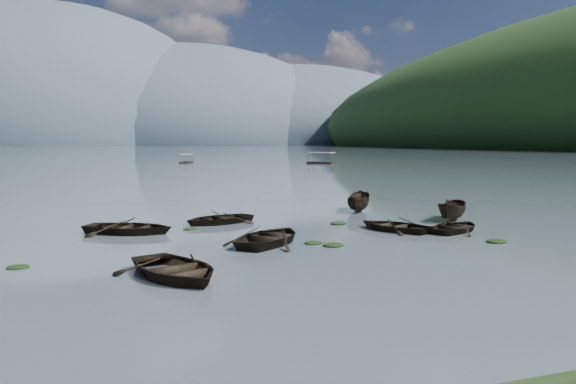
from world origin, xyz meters
name	(u,v)px	position (x,y,z in m)	size (l,w,h in m)	color
ground_plane	(386,266)	(0.00, 0.00, 0.00)	(2400.00, 2400.00, 0.00)	slate
haze_mtn_b	(55,144)	(-60.00, 900.00, 0.00)	(520.00, 520.00, 340.00)	#475666
haze_mtn_c	(188,144)	(140.00, 900.00, 0.00)	(520.00, 520.00, 260.00)	#475666
haze_mtn_d	(292,144)	(320.00, 900.00, 0.00)	(520.00, 520.00, 220.00)	#475666
rowboat_0	(175,278)	(-8.40, 0.85, 0.00)	(3.65, 5.11, 1.06)	black
rowboat_1	(271,243)	(-2.91, 6.37, 0.00)	(3.61, 5.06, 1.05)	black
rowboat_3	(394,230)	(5.01, 7.96, 0.00)	(3.16, 4.42, 0.92)	black
rowboat_4	(456,231)	(8.13, 6.52, 0.00)	(2.98, 4.17, 0.86)	black
rowboat_5	(452,220)	(10.56, 10.23, 0.00)	(1.49, 3.96, 1.53)	black
rowboat_6	(129,233)	(-9.35, 11.90, 0.00)	(3.55, 4.97, 1.03)	black
rowboat_7	(218,223)	(-3.86, 14.00, 0.00)	(3.27, 4.58, 0.95)	black
rowboat_8	(358,211)	(7.02, 16.57, 0.00)	(1.51, 4.03, 1.56)	black
weed_clump_0	(190,275)	(-7.80, 1.14, 0.00)	(0.96, 0.79, 0.21)	black
weed_clump_1	(313,244)	(-0.95, 5.55, 0.00)	(0.94, 0.75, 0.21)	black
weed_clump_2	(333,246)	(-0.25, 4.67, 0.00)	(1.05, 0.84, 0.23)	black
weed_clump_3	(440,227)	(8.18, 8.13, 0.00)	(0.82, 0.69, 0.18)	black
weed_clump_4	(497,242)	(7.91, 2.85, 0.00)	(1.11, 0.88, 0.23)	black
weed_clump_5	(18,268)	(-14.12, 4.58, 0.00)	(0.89, 0.72, 0.19)	black
weed_clump_6	(191,230)	(-5.91, 12.08, 0.00)	(0.87, 0.73, 0.18)	black
weed_clump_7	(338,224)	(2.98, 11.15, 0.00)	(1.05, 0.84, 0.23)	black
pontoon_centre	(186,163)	(10.01, 112.14, 0.00)	(2.13, 5.10, 1.96)	black
pontoon_right	(321,164)	(38.16, 97.34, 0.00)	(2.63, 6.31, 2.42)	black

